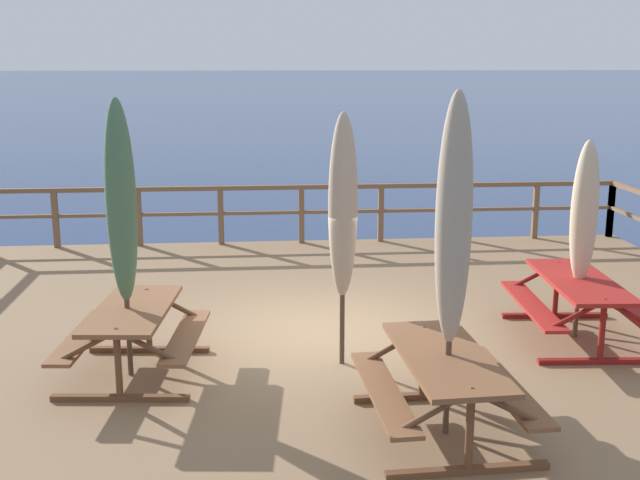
# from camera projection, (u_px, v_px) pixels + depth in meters

# --- Properties ---
(ground_plane) EXTENTS (600.00, 600.00, 0.00)m
(ground_plane) POSITION_uv_depth(u_px,v_px,m) (325.00, 389.00, 10.06)
(ground_plane) COLOR navy
(wooden_deck) EXTENTS (12.24, 10.05, 0.81)m
(wooden_deck) POSITION_uv_depth(u_px,v_px,m) (325.00, 360.00, 9.97)
(wooden_deck) COLOR #846647
(wooden_deck) RESTS_ON ground
(railing_waterside_far) EXTENTS (12.04, 0.10, 1.09)m
(railing_waterside_far) POSITION_uv_depth(u_px,v_px,m) (301.00, 204.00, 14.44)
(railing_waterside_far) COLOR brown
(railing_waterside_far) RESTS_ON wooden_deck
(picnic_table_back_left) EXTENTS (1.55, 1.82, 0.78)m
(picnic_table_back_left) POSITION_uv_depth(u_px,v_px,m) (134.00, 327.00, 8.36)
(picnic_table_back_left) COLOR brown
(picnic_table_back_left) RESTS_ON wooden_deck
(picnic_table_mid_centre) EXTENTS (1.52, 2.05, 0.78)m
(picnic_table_mid_centre) POSITION_uv_depth(u_px,v_px,m) (578.00, 295.00, 9.44)
(picnic_table_mid_centre) COLOR maroon
(picnic_table_mid_centre) RESTS_ON wooden_deck
(picnic_table_front_right) EXTENTS (1.49, 1.90, 0.78)m
(picnic_table_front_right) POSITION_uv_depth(u_px,v_px,m) (445.00, 376.00, 7.04)
(picnic_table_front_right) COLOR brown
(picnic_table_front_right) RESTS_ON wooden_deck
(patio_umbrella_tall_mid_left) EXTENTS (0.32, 0.32, 2.98)m
(patio_umbrella_tall_mid_left) POSITION_uv_depth(u_px,v_px,m) (121.00, 203.00, 8.05)
(patio_umbrella_tall_mid_left) COLOR #4C3828
(patio_umbrella_tall_mid_left) RESTS_ON wooden_deck
(patio_umbrella_short_back) EXTENTS (0.32, 0.32, 2.45)m
(patio_umbrella_short_back) POSITION_uv_depth(u_px,v_px,m) (584.00, 214.00, 9.29)
(patio_umbrella_short_back) COLOR #4C3828
(patio_umbrella_short_back) RESTS_ON wooden_deck
(patio_umbrella_tall_front) EXTENTS (0.32, 0.32, 3.11)m
(patio_umbrella_tall_front) POSITION_uv_depth(u_px,v_px,m) (454.00, 222.00, 6.72)
(patio_umbrella_tall_front) COLOR #4C3828
(patio_umbrella_tall_front) RESTS_ON wooden_deck
(patio_umbrella_tall_back_right) EXTENTS (0.32, 0.32, 2.82)m
(patio_umbrella_tall_back_right) POSITION_uv_depth(u_px,v_px,m) (343.00, 207.00, 8.40)
(patio_umbrella_tall_back_right) COLOR #4C3828
(patio_umbrella_tall_back_right) RESTS_ON wooden_deck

